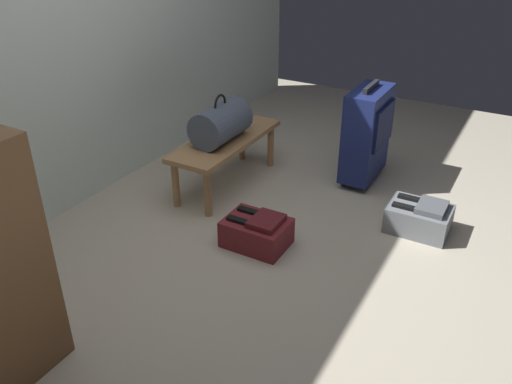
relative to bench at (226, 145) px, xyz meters
The scene contains 7 objects.
ground_plane 1.13m from the bench, 132.28° to the right, with size 6.60×6.60×0.00m, color #B2A893.
bench is the anchor object (origin of this frame).
duffel_bag_slate 0.20m from the bench, behind, with size 0.44×0.26×0.34m.
cell_phone 0.32m from the bench, ahead, with size 0.07×0.14×0.01m.
suitcase_upright_navy 1.02m from the bench, 56.55° to the right, with size 0.47×0.24×0.74m.
backpack_grey 1.42m from the bench, 87.43° to the right, with size 0.28×0.38×0.21m.
backpack_maroon 0.85m from the bench, 135.10° to the right, with size 0.28×0.38×0.21m.
Camera 1 is at (-2.20, -1.09, 1.85)m, focal length 37.24 mm.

